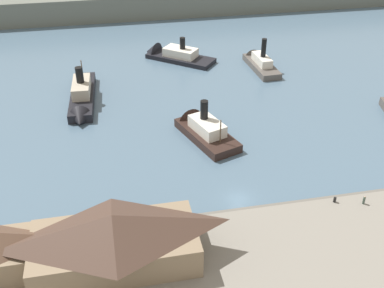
{
  "coord_description": "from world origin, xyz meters",
  "views": [
    {
      "loc": [
        -19.01,
        -55.47,
        48.12
      ],
      "look_at": [
        -4.91,
        15.12,
        2.0
      ],
      "focal_mm": 42.35,
      "sensor_mm": 36.0,
      "label": 1
    }
  ],
  "objects_px": {
    "pedestrian_standing_center": "(364,200)",
    "mooring_post_west": "(335,200)",
    "ferry_outer_harbor": "(171,55)",
    "ferry_shed_west_terminal": "(114,238)",
    "ferry_near_quay": "(82,98)",
    "ferry_approaching_east": "(202,128)",
    "ferry_approaching_west": "(259,62)"
  },
  "relations": [
    {
      "from": "ferry_approaching_east",
      "to": "ferry_near_quay",
      "type": "height_order",
      "value": "ferry_near_quay"
    },
    {
      "from": "ferry_outer_harbor",
      "to": "ferry_approaching_west",
      "type": "height_order",
      "value": "ferry_approaching_west"
    },
    {
      "from": "pedestrian_standing_center",
      "to": "ferry_outer_harbor",
      "type": "xyz_separation_m",
      "value": [
        -20.02,
        69.28,
        -0.77
      ]
    },
    {
      "from": "ferry_approaching_east",
      "to": "pedestrian_standing_center",
      "type": "bearing_deg",
      "value": -53.71
    },
    {
      "from": "ferry_approaching_east",
      "to": "mooring_post_west",
      "type": "bearing_deg",
      "value": -58.77
    },
    {
      "from": "ferry_approaching_west",
      "to": "mooring_post_west",
      "type": "bearing_deg",
      "value": -96.48
    },
    {
      "from": "ferry_shed_west_terminal",
      "to": "mooring_post_west",
      "type": "bearing_deg",
      "value": 9.27
    },
    {
      "from": "pedestrian_standing_center",
      "to": "ferry_approaching_east",
      "type": "distance_m",
      "value": 34.35
    },
    {
      "from": "mooring_post_west",
      "to": "ferry_outer_harbor",
      "type": "xyz_separation_m",
      "value": [
        -15.7,
        68.0,
        -0.52
      ]
    },
    {
      "from": "ferry_outer_harbor",
      "to": "ferry_approaching_east",
      "type": "bearing_deg",
      "value": -90.43
    },
    {
      "from": "ferry_shed_west_terminal",
      "to": "ferry_approaching_east",
      "type": "relative_size",
      "value": 1.25
    },
    {
      "from": "pedestrian_standing_center",
      "to": "ferry_outer_harbor",
      "type": "height_order",
      "value": "ferry_outer_harbor"
    },
    {
      "from": "ferry_approaching_west",
      "to": "ferry_approaching_east",
      "type": "bearing_deg",
      "value": -125.8
    },
    {
      "from": "mooring_post_west",
      "to": "ferry_approaching_east",
      "type": "relative_size",
      "value": 0.05
    },
    {
      "from": "ferry_shed_west_terminal",
      "to": "ferry_outer_harbor",
      "type": "distance_m",
      "value": 76.27
    },
    {
      "from": "ferry_shed_west_terminal",
      "to": "mooring_post_west",
      "type": "distance_m",
      "value": 35.55
    },
    {
      "from": "ferry_shed_west_terminal",
      "to": "pedestrian_standing_center",
      "type": "distance_m",
      "value": 39.62
    },
    {
      "from": "mooring_post_west",
      "to": "ferry_shed_west_terminal",
      "type": "bearing_deg",
      "value": -170.73
    },
    {
      "from": "ferry_outer_harbor",
      "to": "ferry_near_quay",
      "type": "distance_m",
      "value": 33.69
    },
    {
      "from": "pedestrian_standing_center",
      "to": "ferry_outer_harbor",
      "type": "bearing_deg",
      "value": 106.12
    },
    {
      "from": "ferry_shed_west_terminal",
      "to": "ferry_outer_harbor",
      "type": "height_order",
      "value": "ferry_shed_west_terminal"
    },
    {
      "from": "ferry_shed_west_terminal",
      "to": "pedestrian_standing_center",
      "type": "xyz_separation_m",
      "value": [
        39.22,
        4.42,
        -3.48
      ]
    },
    {
      "from": "pedestrian_standing_center",
      "to": "mooring_post_west",
      "type": "bearing_deg",
      "value": 163.5
    },
    {
      "from": "ferry_shed_west_terminal",
      "to": "ferry_near_quay",
      "type": "height_order",
      "value": "ferry_shed_west_terminal"
    },
    {
      "from": "ferry_shed_west_terminal",
      "to": "ferry_approaching_west",
      "type": "bearing_deg",
      "value": 56.82
    },
    {
      "from": "mooring_post_west",
      "to": "ferry_near_quay",
      "type": "height_order",
      "value": "ferry_near_quay"
    },
    {
      "from": "ferry_near_quay",
      "to": "ferry_outer_harbor",
      "type": "bearing_deg",
      "value": 44.18
    },
    {
      "from": "mooring_post_west",
      "to": "ferry_approaching_west",
      "type": "distance_m",
      "value": 58.07
    },
    {
      "from": "ferry_shed_west_terminal",
      "to": "ferry_outer_harbor",
      "type": "xyz_separation_m",
      "value": [
        19.2,
        73.69,
        -4.24
      ]
    },
    {
      "from": "pedestrian_standing_center",
      "to": "mooring_post_west",
      "type": "distance_m",
      "value": 4.51
    },
    {
      "from": "pedestrian_standing_center",
      "to": "ferry_approaching_west",
      "type": "height_order",
      "value": "ferry_approaching_west"
    },
    {
      "from": "pedestrian_standing_center",
      "to": "ferry_approaching_west",
      "type": "xyz_separation_m",
      "value": [
        2.23,
        58.98,
        -0.53
      ]
    }
  ]
}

